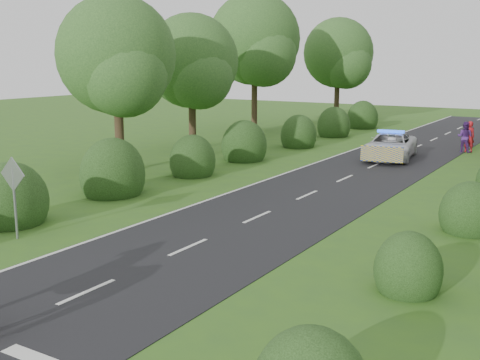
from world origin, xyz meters
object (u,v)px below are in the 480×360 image
Objects in this scene: road_sign at (14,186)px; pedestrian_purple at (465,137)px; pedestrian_red at (469,137)px; police_van at (390,146)px.

road_sign reaches higher than pedestrian_purple.
pedestrian_red reaches higher than pedestrian_purple.
pedestrian_red is at bearing -136.15° from pedestrian_purple.
road_sign is 1.39× the size of pedestrian_red.
police_van is 5.77m from pedestrian_red.
police_van is at bearing 65.03° from pedestrian_purple.
pedestrian_red is 0.24m from pedestrian_purple.
road_sign is at bearing -112.53° from police_van.
police_van is at bearing 27.44° from pedestrian_red.
road_sign is at bearing 42.61° from pedestrian_red.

